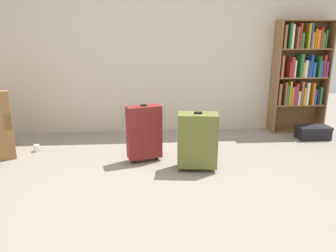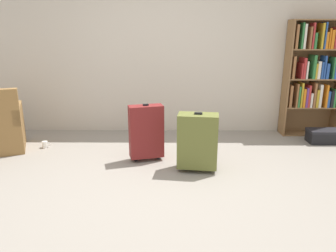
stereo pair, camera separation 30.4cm
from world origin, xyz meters
TOP-DOWN VIEW (x-y plane):
  - ground_plane at (0.00, 0.00)m, footprint 10.38×10.38m
  - back_wall at (0.00, 2.09)m, footprint 5.93×0.10m
  - bookshelf at (2.34, 1.88)m, footprint 0.86×0.30m
  - mug at (-1.69, 1.16)m, footprint 0.12×0.08m
  - storage_box at (2.44, 1.43)m, footprint 0.49×0.27m
  - suitcase_olive at (0.44, 0.39)m, footprint 0.50×0.31m
  - suitcase_dark_red at (-0.19, 0.71)m, footprint 0.46×0.29m

SIDE VIEW (x-z plane):
  - ground_plane at x=0.00m, z-range 0.00..0.00m
  - mug at x=-1.69m, z-range 0.00..0.10m
  - storage_box at x=2.44m, z-range 0.01..0.21m
  - suitcase_olive at x=0.44m, z-range 0.01..0.73m
  - suitcase_dark_red at x=-0.19m, z-range 0.01..0.76m
  - bookshelf at x=2.34m, z-range 0.07..1.86m
  - back_wall at x=0.00m, z-range 0.00..2.60m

